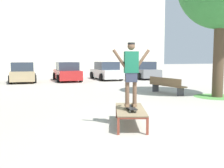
# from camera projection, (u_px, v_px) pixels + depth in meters

# --- Properties ---
(ground_plane) EXTENTS (120.00, 120.00, 0.00)m
(ground_plane) POSITION_uv_depth(u_px,v_px,m) (165.00, 127.00, 7.20)
(ground_plane) COLOR #B2AA9E
(building_facade) EXTENTS (37.21, 4.00, 12.23)m
(building_facade) POSITION_uv_depth(u_px,v_px,m) (30.00, 24.00, 34.49)
(building_facade) COLOR silver
(building_facade) RESTS_ON ground
(skate_box) EXTENTS (1.35, 2.04, 0.46)m
(skate_box) POSITION_uv_depth(u_px,v_px,m) (130.00, 110.00, 7.36)
(skate_box) COLOR brown
(skate_box) RESTS_ON ground
(skateboard) EXTENTS (0.36, 0.82, 0.09)m
(skateboard) POSITION_uv_depth(u_px,v_px,m) (131.00, 107.00, 7.13)
(skateboard) COLOR black
(skateboard) RESTS_ON skate_box
(skater) EXTENTS (0.99, 0.34, 1.69)m
(skater) POSITION_uv_depth(u_px,v_px,m) (131.00, 70.00, 7.03)
(skater) COLOR brown
(skater) RESTS_ON skateboard
(grass_patch_near_right) EXTENTS (2.16, 2.16, 0.01)m
(grass_patch_near_right) POSITION_uv_depth(u_px,v_px,m) (217.00, 97.00, 12.73)
(grass_patch_near_right) COLOR #519342
(grass_patch_near_right) RESTS_ON ground
(car_tan) EXTENTS (2.06, 4.27, 1.50)m
(car_tan) POSITION_uv_depth(u_px,v_px,m) (23.00, 73.00, 20.46)
(car_tan) COLOR tan
(car_tan) RESTS_ON ground
(car_red) EXTENTS (1.98, 4.23, 1.50)m
(car_red) POSITION_uv_depth(u_px,v_px,m) (67.00, 72.00, 21.41)
(car_red) COLOR red
(car_red) RESTS_ON ground
(car_white) EXTENTS (1.99, 4.24, 1.50)m
(car_white) POSITION_uv_depth(u_px,v_px,m) (106.00, 71.00, 22.70)
(car_white) COLOR silver
(car_white) RESTS_ON ground
(car_grey) EXTENTS (1.99, 4.24, 1.50)m
(car_grey) POSITION_uv_depth(u_px,v_px,m) (142.00, 71.00, 23.73)
(car_grey) COLOR slate
(car_grey) RESTS_ON ground
(park_bench) EXTENTS (0.84, 2.44, 0.83)m
(park_bench) POSITION_uv_depth(u_px,v_px,m) (167.00, 85.00, 13.81)
(park_bench) COLOR brown
(park_bench) RESTS_ON ground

